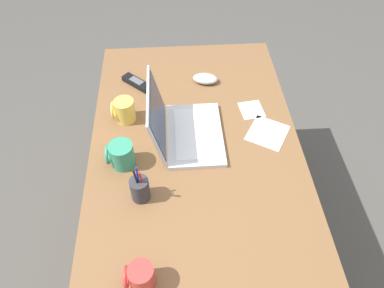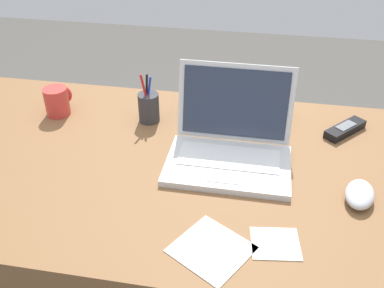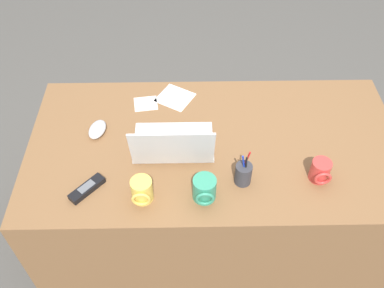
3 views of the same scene
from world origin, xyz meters
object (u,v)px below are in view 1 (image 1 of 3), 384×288
coffee_mug_white (121,155)px  computer_mouse (205,79)px  laptop (182,128)px  coffee_mug_tall (124,110)px  coffee_mug_spare (140,277)px  pen_holder (140,189)px  cordless_phone (137,83)px

coffee_mug_white → computer_mouse: bearing=-37.9°
computer_mouse → coffee_mug_white: coffee_mug_white is taller
laptop → coffee_mug_tall: 0.25m
computer_mouse → coffee_mug_tall: (-0.21, 0.35, 0.03)m
laptop → coffee_mug_spare: laptop is taller
coffee_mug_white → pen_holder: bearing=-154.5°
computer_mouse → cordless_phone: size_ratio=0.81×
laptop → computer_mouse: bearing=-20.3°
coffee_mug_white → coffee_mug_spare: bearing=-169.8°
computer_mouse → coffee_mug_tall: bearing=134.0°
laptop → coffee_mug_white: 0.25m
computer_mouse → coffee_mug_white: 0.57m
cordless_phone → coffee_mug_spare: bearing=-177.3°
coffee_mug_white → cordless_phone: bearing=-4.9°
coffee_mug_white → cordless_phone: (0.45, -0.04, -0.04)m
coffee_mug_white → cordless_phone: 0.45m
laptop → coffee_mug_tall: laptop is taller
coffee_mug_spare → pen_holder: (0.30, 0.01, 0.00)m
coffee_mug_white → coffee_mug_tall: (0.23, 0.00, 0.00)m
coffee_mug_tall → cordless_phone: size_ratio=0.70×
computer_mouse → coffee_mug_spare: size_ratio=1.24×
pen_holder → coffee_mug_tall: bearing=11.0°
coffee_mug_white → coffee_mug_spare: 0.46m
coffee_mug_spare → pen_holder: pen_holder is taller
coffee_mug_spare → computer_mouse: bearing=-16.6°
coffee_mug_white → coffee_mug_spare: coffee_mug_white is taller
laptop → coffee_mug_tall: bearing=63.7°
coffee_mug_spare → pen_holder: size_ratio=0.56×
laptop → cordless_phone: laptop is taller
coffee_mug_white → coffee_mug_tall: bearing=0.5°
coffee_mug_tall → pen_holder: (-0.38, -0.07, -0.00)m
laptop → coffee_mug_spare: (-0.57, 0.14, -0.00)m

